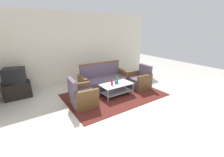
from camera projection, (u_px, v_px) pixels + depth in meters
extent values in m
plane|color=beige|center=(129.00, 107.00, 4.46)|extent=(14.00, 14.00, 0.00)
cube|color=silver|center=(83.00, 48.00, 6.42)|extent=(6.52, 0.12, 2.80)
cube|color=#511E19|center=(114.00, 95.00, 5.25)|extent=(3.21, 2.17, 0.01)
cube|color=#5B4C60|center=(104.00, 84.00, 5.68)|extent=(1.63, 0.78, 0.42)
cube|color=#5B4C60|center=(100.00, 70.00, 5.80)|extent=(1.60, 0.22, 0.48)
cube|color=brown|center=(123.00, 77.00, 6.06)|extent=(0.15, 0.71, 0.62)
cube|color=brown|center=(83.00, 85.00, 5.23)|extent=(0.15, 0.71, 0.62)
cube|color=brown|center=(100.00, 63.00, 5.71)|extent=(1.64, 0.18, 0.06)
cube|color=#5B4C60|center=(84.00, 99.00, 4.50)|extent=(0.71, 0.65, 0.40)
cube|color=#5B4C60|center=(72.00, 87.00, 4.22)|extent=(0.17, 0.61, 0.45)
cube|color=brown|center=(80.00, 92.00, 4.74)|extent=(0.67, 0.15, 0.58)
cube|color=brown|center=(88.00, 100.00, 4.20)|extent=(0.67, 0.15, 0.58)
cube|color=#5B4C60|center=(139.00, 82.00, 5.82)|extent=(0.68, 0.63, 0.40)
cube|color=#5B4C60|center=(145.00, 71.00, 5.84)|extent=(0.14, 0.60, 0.45)
cube|color=brown|center=(145.00, 83.00, 5.52)|extent=(0.66, 0.13, 0.58)
cube|color=brown|center=(133.00, 78.00, 6.06)|extent=(0.66, 0.13, 0.58)
cube|color=silver|center=(117.00, 84.00, 5.11)|extent=(1.10, 0.60, 0.02)
cube|color=#9E9EA5|center=(116.00, 92.00, 5.20)|extent=(1.00, 0.52, 0.02)
cylinder|color=#9E9EA5|center=(100.00, 90.00, 5.10)|extent=(0.04, 0.04, 0.40)
cylinder|color=#9E9EA5|center=(124.00, 84.00, 5.65)|extent=(0.04, 0.04, 0.40)
cylinder|color=#9E9EA5|center=(108.00, 96.00, 4.70)|extent=(0.04, 0.04, 0.40)
cylinder|color=#9E9EA5|center=(133.00, 89.00, 5.24)|extent=(0.04, 0.04, 0.40)
cylinder|color=red|center=(112.00, 83.00, 4.98)|extent=(0.07, 0.07, 0.17)
cylinder|color=red|center=(112.00, 79.00, 4.95)|extent=(0.03, 0.03, 0.07)
cylinder|color=#2D8C38|center=(117.00, 80.00, 5.22)|extent=(0.07, 0.07, 0.19)
cylinder|color=#2D8C38|center=(117.00, 76.00, 5.18)|extent=(0.03, 0.03, 0.08)
cylinder|color=#2659A5|center=(116.00, 82.00, 5.12)|extent=(0.08, 0.08, 0.10)
cube|color=black|center=(17.00, 90.00, 4.98)|extent=(0.80, 0.50, 0.52)
cube|color=black|center=(14.00, 76.00, 4.82)|extent=(0.69, 0.57, 0.48)
cube|color=black|center=(16.00, 74.00, 5.02)|extent=(0.50, 0.13, 0.36)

